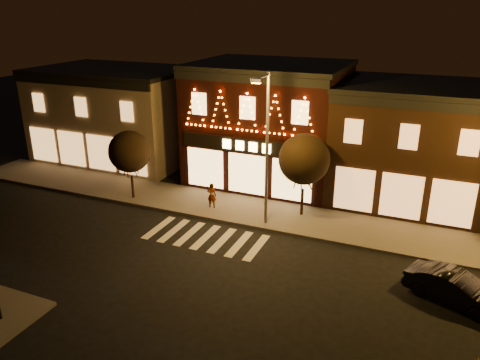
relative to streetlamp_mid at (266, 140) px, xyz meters
The scene contains 10 objects.
ground 8.64m from the streetlamp_mid, 110.94° to the right, with size 120.00×120.00×0.00m, color black.
sidewalk_far 5.32m from the streetlamp_mid, 107.46° to the left, with size 44.00×4.00×0.15m, color #47423D.
building_left 17.27m from the streetlamp_mid, 154.11° to the left, with size 12.20×8.28×7.30m.
building_pulp 7.96m from the streetlamp_mid, 108.29° to the left, with size 10.20×8.34×8.30m.
building_right_a 10.38m from the streetlamp_mid, 46.94° to the left, with size 9.20×8.28×7.50m.
streetlamp_mid is the anchor object (origin of this frame).
tree_left 9.42m from the streetlamp_mid, behind, with size 2.66×2.66×4.44m.
tree_right 3.09m from the streetlamp_mid, 53.51° to the left, with size 2.97×2.97×4.96m.
dark_sedan 11.52m from the streetlamp_mid, 20.04° to the right, with size 1.44×4.13×1.36m, color black.
pedestrian 5.74m from the streetlamp_mid, 165.64° to the left, with size 0.58×0.38×1.59m, color gray.
Camera 1 is at (10.72, -16.32, 11.98)m, focal length 35.08 mm.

